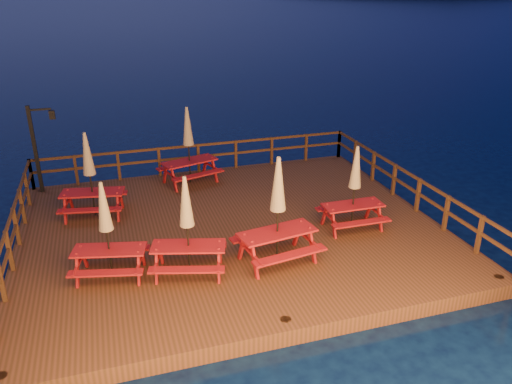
% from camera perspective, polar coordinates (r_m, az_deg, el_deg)
% --- Properties ---
extents(ground, '(500.00, 500.00, 0.00)m').
position_cam_1_polar(ground, '(15.00, -2.81, -5.32)').
color(ground, black).
rests_on(ground, ground).
extents(deck, '(12.00, 10.00, 0.40)m').
position_cam_1_polar(deck, '(14.90, -2.83, -4.65)').
color(deck, '#402814').
rests_on(deck, ground).
extents(deck_piles, '(11.44, 9.44, 1.40)m').
position_cam_1_polar(deck_piles, '(15.14, -2.79, -6.32)').
color(deck_piles, '#391E12').
rests_on(deck_piles, ground).
extents(railing, '(11.80, 9.75, 1.10)m').
position_cam_1_polar(railing, '(16.08, -4.51, 1.22)').
color(railing, '#391E12').
rests_on(railing, deck).
extents(lamp_post, '(0.85, 0.18, 3.00)m').
position_cam_1_polar(lamp_post, '(18.17, -23.57, 5.36)').
color(lamp_post, black).
rests_on(lamp_post, deck).
extents(picnic_table_0, '(1.77, 1.46, 2.51)m').
position_cam_1_polar(picnic_table_0, '(14.46, 11.19, 0.60)').
color(picnic_table_0, maroon).
rests_on(picnic_table_0, deck).
extents(picnic_table_1, '(2.13, 1.92, 2.57)m').
position_cam_1_polar(picnic_table_1, '(12.05, -7.88, -3.72)').
color(picnic_table_1, maroon).
rests_on(picnic_table_1, deck).
extents(picnic_table_2, '(2.23, 1.94, 2.85)m').
position_cam_1_polar(picnic_table_2, '(12.40, 2.50, -1.95)').
color(picnic_table_2, maroon).
rests_on(picnic_table_2, deck).
extents(picnic_table_3, '(2.12, 1.85, 2.66)m').
position_cam_1_polar(picnic_table_3, '(15.74, -18.47, 1.99)').
color(picnic_table_3, maroon).
rests_on(picnic_table_3, deck).
extents(picnic_table_4, '(2.02, 1.80, 2.48)m').
position_cam_1_polar(picnic_table_4, '(12.35, -16.73, -4.07)').
color(picnic_table_4, maroon).
rests_on(picnic_table_4, deck).
extents(picnic_table_5, '(2.31, 2.08, 2.76)m').
position_cam_1_polar(picnic_table_5, '(17.68, -7.72, 5.42)').
color(picnic_table_5, maroon).
rests_on(picnic_table_5, deck).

